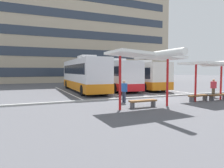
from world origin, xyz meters
TOP-DOWN VIEW (x-y plane):
  - ground_plane at (0.00, 0.00)m, footprint 160.00×160.00m
  - terminal_building at (0.03, 31.15)m, footprint 43.84×11.35m
  - coach_bus_0 at (-3.64, 8.08)m, footprint 2.89×11.74m
  - coach_bus_1 at (0.09, 8.94)m, footprint 3.08×11.64m
  - coach_bus_2 at (3.42, 8.90)m, footprint 3.09×11.88m
  - lane_stripe_0 at (-5.57, 8.10)m, footprint 0.16×14.00m
  - lane_stripe_1 at (-1.86, 8.10)m, footprint 0.16×14.00m
  - lane_stripe_2 at (1.86, 8.10)m, footprint 0.16×14.00m
  - lane_stripe_3 at (5.57, 8.10)m, footprint 0.16×14.00m
  - waiting_shelter_0 at (-3.10, -3.47)m, footprint 4.32×4.46m
  - bench_0 at (-3.10, -3.02)m, footprint 1.81×0.45m
  - waiting_shelter_1 at (2.96, -2.79)m, footprint 3.62×4.39m
  - bench_1 at (2.06, -2.44)m, footprint 1.76×0.54m
  - bench_2 at (3.86, -2.66)m, footprint 2.00×0.63m
  - platform_kerb at (0.00, 0.62)m, footprint 44.00×0.24m
  - waiting_passenger_0 at (4.84, -1.39)m, footprint 0.46×0.26m
  - waiting_passenger_1 at (-3.29, -0.86)m, footprint 0.34×0.49m

SIDE VIEW (x-z plane):
  - ground_plane at x=0.00m, z-range 0.00..0.00m
  - lane_stripe_0 at x=-5.57m, z-range 0.00..0.01m
  - lane_stripe_1 at x=-1.86m, z-range 0.00..0.01m
  - lane_stripe_2 at x=1.86m, z-range 0.00..0.01m
  - lane_stripe_3 at x=5.57m, z-range 0.00..0.01m
  - platform_kerb at x=0.00m, z-range 0.00..0.12m
  - bench_1 at x=2.06m, z-range 0.11..0.56m
  - bench_0 at x=-3.10m, z-range 0.11..0.56m
  - bench_2 at x=3.86m, z-range 0.12..0.57m
  - waiting_passenger_0 at x=4.84m, z-range 0.10..1.65m
  - waiting_passenger_1 at x=-3.29m, z-range 0.11..1.66m
  - coach_bus_2 at x=3.42m, z-range -0.15..3.31m
  - coach_bus_1 at x=0.09m, z-range -0.13..3.45m
  - coach_bus_0 at x=-3.64m, z-range -0.14..3.63m
  - waiting_shelter_1 at x=2.96m, z-range 1.23..4.13m
  - waiting_shelter_0 at x=-3.10m, z-range 1.37..4.71m
  - terminal_building at x=0.03m, z-range -1.37..23.19m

